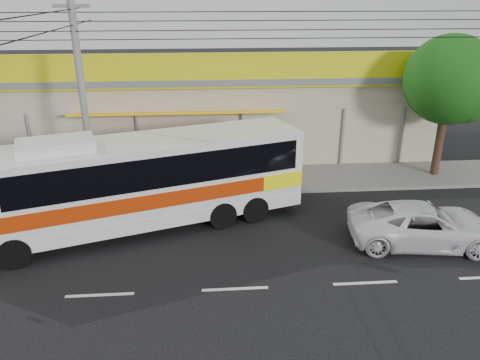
# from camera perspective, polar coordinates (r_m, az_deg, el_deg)

# --- Properties ---
(ground) EXTENTS (120.00, 120.00, 0.00)m
(ground) POSITION_cam_1_polar(r_m,az_deg,el_deg) (16.52, -1.19, -8.14)
(ground) COLOR black
(ground) RESTS_ON ground
(sidewalk) EXTENTS (30.00, 3.20, 0.15)m
(sidewalk) POSITION_cam_1_polar(r_m,az_deg,el_deg) (21.88, -2.09, -0.02)
(sidewalk) COLOR slate
(sidewalk) RESTS_ON ground
(lane_markings) EXTENTS (50.00, 0.12, 0.01)m
(lane_markings) POSITION_cam_1_polar(r_m,az_deg,el_deg) (14.42, -0.60, -13.14)
(lane_markings) COLOR silver
(lane_markings) RESTS_ON ground
(storefront_building) EXTENTS (22.60, 9.20, 5.70)m
(storefront_building) POSITION_cam_1_polar(r_m,az_deg,el_deg) (26.49, -2.68, 8.98)
(storefront_building) COLOR #A69986
(storefront_building) RESTS_ON ground
(coach_bus) EXTENTS (12.44, 6.24, 3.77)m
(coach_bus) POSITION_cam_1_polar(r_m,az_deg,el_deg) (17.33, -11.84, 0.30)
(coach_bus) COLOR silver
(coach_bus) RESTS_ON ground
(motorbike_red) EXTENTS (1.96, 1.32, 0.97)m
(motorbike_red) POSITION_cam_1_polar(r_m,az_deg,el_deg) (21.89, -24.50, -0.51)
(motorbike_red) COLOR #980B10
(motorbike_red) RESTS_ON sidewalk
(motorbike_dark) EXTENTS (1.59, 0.53, 0.94)m
(motorbike_dark) POSITION_cam_1_polar(r_m,az_deg,el_deg) (23.83, -24.52, 1.20)
(motorbike_dark) COLOR black
(motorbike_dark) RESTS_ON sidewalk
(white_car) EXTENTS (5.43, 3.03, 1.44)m
(white_car) POSITION_cam_1_polar(r_m,az_deg,el_deg) (17.63, 21.49, -5.10)
(white_car) COLOR silver
(white_car) RESTS_ON ground
(utility_pole) EXTENTS (34.00, 14.00, 8.66)m
(utility_pole) POSITION_cam_1_polar(r_m,az_deg,el_deg) (19.08, -19.63, 17.39)
(utility_pole) COLOR #5E5E5C
(utility_pole) RESTS_ON ground
(tree_near) EXTENTS (4.00, 4.00, 6.63)m
(tree_near) POSITION_cam_1_polar(r_m,az_deg,el_deg) (23.24, 24.48, 10.70)
(tree_near) COLOR #362315
(tree_near) RESTS_ON ground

